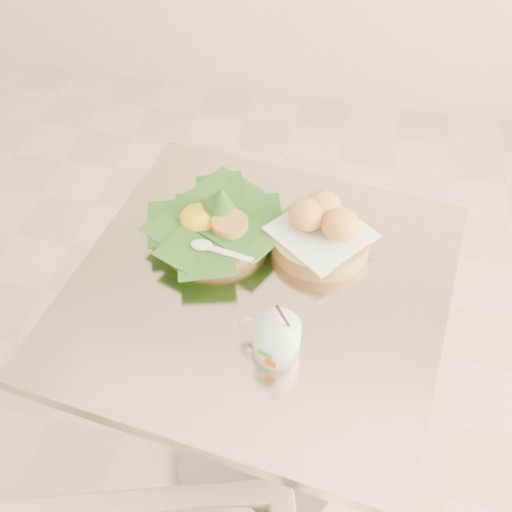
% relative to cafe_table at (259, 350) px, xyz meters
% --- Properties ---
extents(floor, '(3.60, 3.60, 0.00)m').
position_rel_cafe_table_xyz_m(floor, '(-0.17, -0.00, -0.53)').
color(floor, beige).
rests_on(floor, ground).
extents(cafe_table, '(0.78, 0.78, 0.75)m').
position_rel_cafe_table_xyz_m(cafe_table, '(0.00, 0.00, 0.00)').
color(cafe_table, gray).
rests_on(cafe_table, floor).
extents(rice_basket, '(0.27, 0.27, 0.14)m').
position_rel_cafe_table_xyz_m(rice_basket, '(-0.12, 0.11, 0.26)').
color(rice_basket, tan).
rests_on(rice_basket, cafe_table).
extents(bread_basket, '(0.23, 0.23, 0.10)m').
position_rel_cafe_table_xyz_m(bread_basket, '(0.10, 0.13, 0.26)').
color(bread_basket, tan).
rests_on(bread_basket, cafe_table).
extents(coffee_mug, '(0.11, 0.09, 0.14)m').
position_rel_cafe_table_xyz_m(coffee_mug, '(0.06, -0.15, 0.26)').
color(coffee_mug, white).
rests_on(coffee_mug, cafe_table).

